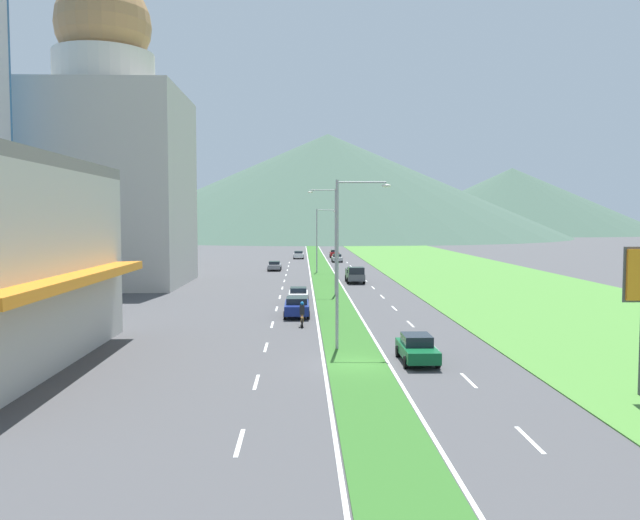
{
  "coord_description": "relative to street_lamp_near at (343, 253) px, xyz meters",
  "views": [
    {
      "loc": [
        -2.92,
        -33.64,
        7.8
      ],
      "look_at": [
        -0.86,
        38.57,
        3.09
      ],
      "focal_mm": 35.99,
      "sensor_mm": 36.0,
      "label": 1
    }
  ],
  "objects": [
    {
      "name": "lane_dash_left_11",
      "position": [
        -4.6,
        66.89,
        -5.76
      ],
      "size": [
        0.16,
        2.8,
        0.01
      ],
      "primitive_type": "cube",
      "color": "silver",
      "rests_on": "ground_plane"
    },
    {
      "name": "lane_dash_left_10",
      "position": [
        -4.6,
        58.63,
        -5.76
      ],
      "size": [
        0.16,
        2.8,
        0.01
      ],
      "primitive_type": "cube",
      "color": "silver",
      "rests_on": "ground_plane"
    },
    {
      "name": "car_1",
      "position": [
        -2.74,
        20.95,
        -5.01
      ],
      "size": [
        1.87,
        4.08,
        1.48
      ],
      "rotation": [
        0.0,
        0.0,
        1.57
      ],
      "color": "silver",
      "rests_on": "ground_plane"
    },
    {
      "name": "hill_far_left",
      "position": [
        -95.37,
        258.38,
        9.67
      ],
      "size": [
        209.68,
        209.68,
        30.88
      ],
      "primitive_type": "cone",
      "color": "#3D5647",
      "rests_on": "ground_plane"
    },
    {
      "name": "street_lamp_far",
      "position": [
        0.06,
        54.09,
        -0.5
      ],
      "size": [
        2.95,
        0.32,
        9.14
      ],
      "color": "#99999E",
      "rests_on": "ground_plane"
    },
    {
      "name": "hill_far_right",
      "position": [
        107.37,
        295.32,
        11.23
      ],
      "size": [
        148.1,
        148.1,
        34.0
      ],
      "primitive_type": "cone",
      "color": "#3D5647",
      "rests_on": "ground_plane"
    },
    {
      "name": "lane_dash_left_12",
      "position": [
        -4.6,
        75.14,
        -5.76
      ],
      "size": [
        0.16,
        2.8,
        0.01
      ],
      "primitive_type": "cube",
      "color": "silver",
      "rests_on": "ground_plane"
    },
    {
      "name": "lane_dash_left_1",
      "position": [
        -4.6,
        -15.69,
        -5.76
      ],
      "size": [
        0.16,
        2.8,
        0.01
      ],
      "primitive_type": "cube",
      "color": "silver",
      "rests_on": "ground_plane"
    },
    {
      "name": "lane_dash_right_7",
      "position": [
        5.6,
        33.85,
        -5.76
      ],
      "size": [
        0.16,
        2.8,
        0.01
      ],
      "primitive_type": "cube",
      "color": "silver",
      "rests_on": "ground_plane"
    },
    {
      "name": "midrise_colored",
      "position": [
        -32.17,
        70.07,
        6.13
      ],
      "size": [
        14.91,
        14.91,
        23.8
      ],
      "primitive_type": "cube",
      "color": "beige",
      "rests_on": "ground_plane"
    },
    {
      "name": "car_5",
      "position": [
        -3.04,
        86.27,
        -5.0
      ],
      "size": [
        2.01,
        4.36,
        1.48
      ],
      "rotation": [
        0.0,
        0.0,
        1.57
      ],
      "color": "silver",
      "rests_on": "ground_plane"
    },
    {
      "name": "grass_median",
      "position": [
        0.5,
        56.05,
        -5.74
      ],
      "size": [
        3.2,
        240.0,
        0.06
      ],
      "primitive_type": "cube",
      "color": "#2D6023",
      "rests_on": "ground_plane"
    },
    {
      "name": "car_3",
      "position": [
        3.82,
        -3.4,
        -5.02
      ],
      "size": [
        1.88,
        4.46,
        1.49
      ],
      "rotation": [
        0.0,
        0.0,
        -1.57
      ],
      "color": "#0C5128",
      "rests_on": "ground_plane"
    },
    {
      "name": "lane_dash_right_2",
      "position": [
        5.6,
        -7.44,
        -5.76
      ],
      "size": [
        0.16,
        2.8,
        0.01
      ],
      "primitive_type": "cube",
      "color": "silver",
      "rests_on": "ground_plane"
    },
    {
      "name": "car_2",
      "position": [
        -6.5,
        58.17,
        -5.04
      ],
      "size": [
        1.99,
        4.55,
        1.4
      ],
      "rotation": [
        0.0,
        0.0,
        1.57
      ],
      "color": "slate",
      "rests_on": "ground_plane"
    },
    {
      "name": "grass_verge_right",
      "position": [
        21.1,
        56.05,
        -5.74
      ],
      "size": [
        24.0,
        240.0,
        0.06
      ],
      "primitive_type": "cube",
      "color": "#477F33",
      "rests_on": "ground_plane"
    },
    {
      "name": "lane_dash_right_9",
      "position": [
        5.6,
        50.37,
        -5.76
      ],
      "size": [
        0.16,
        2.8,
        0.01
      ],
      "primitive_type": "cube",
      "color": "silver",
      "rests_on": "ground_plane"
    },
    {
      "name": "lane_dash_right_12",
      "position": [
        5.6,
        75.14,
        -5.76
      ],
      "size": [
        0.16,
        2.8,
        0.01
      ],
      "primitive_type": "cube",
      "color": "silver",
      "rests_on": "ground_plane"
    },
    {
      "name": "car_0",
      "position": [
        3.89,
        76.76,
        -5.05
      ],
      "size": [
        1.88,
        4.39,
        1.39
      ],
      "rotation": [
        0.0,
        0.0,
        -1.57
      ],
      "color": "#B2B2B7",
      "rests_on": "ground_plane"
    },
    {
      "name": "edge_line_median_right",
      "position": [
        2.25,
        56.05,
        -5.76
      ],
      "size": [
        0.16,
        240.0,
        0.01
      ],
      "primitive_type": "cube",
      "color": "silver",
      "rests_on": "ground_plane"
    },
    {
      "name": "pickup_truck_0",
      "position": [
        4.03,
        39.41,
        -4.78
      ],
      "size": [
        2.18,
        5.4,
        2.0
      ],
      "rotation": [
        0.0,
        0.0,
        -1.57
      ],
      "color": "#515459",
      "rests_on": "ground_plane"
    },
    {
      "name": "lane_dash_right_5",
      "position": [
        5.6,
        17.34,
        -5.76
      ],
      "size": [
        0.16,
        2.8,
        0.01
      ],
      "primitive_type": "cube",
      "color": "silver",
      "rests_on": "ground_plane"
    },
    {
      "name": "street_lamp_mid",
      "position": [
        0.73,
        27.06,
        0.34
      ],
      "size": [
        2.89,
        0.29,
        10.79
      ],
      "color": "#99999E",
      "rests_on": "ground_plane"
    },
    {
      "name": "lane_dash_left_9",
      "position": [
        -4.6,
        50.37,
        -5.76
      ],
      "size": [
        0.16,
        2.8,
        0.01
      ],
      "primitive_type": "cube",
      "color": "silver",
      "rests_on": "ground_plane"
    },
    {
      "name": "car_6",
      "position": [
        -2.82,
        13.06,
        -4.98
      ],
      "size": [
        2.03,
        4.76,
        1.54
      ],
      "rotation": [
        0.0,
        0.0,
        1.57
      ],
      "color": "navy",
      "rests_on": "ground_plane"
    },
    {
      "name": "lane_dash_left_3",
      "position": [
        -4.6,
        0.82,
        -5.76
      ],
      "size": [
        0.16,
        2.8,
        0.01
      ],
      "primitive_type": "cube",
      "color": "silver",
      "rests_on": "ground_plane"
    },
    {
      "name": "lane_dash_right_3",
      "position": [
        5.6,
        0.82,
        -5.76
      ],
      "size": [
        0.16,
        2.8,
        0.01
      ],
      "primitive_type": "cube",
      "color": "silver",
      "rests_on": "ground_plane"
    },
    {
      "name": "edge_line_median_left",
      "position": [
        -1.25,
        56.05,
        -5.76
      ],
      "size": [
        0.16,
        240.0,
        0.01
      ],
      "primitive_type": "cube",
      "color": "silver",
      "rests_on": "ground_plane"
    },
    {
      "name": "lane_dash_left_4",
      "position": [
        -4.6,
        9.08,
        -5.76
      ],
      "size": [
        0.16,
        2.8,
        0.01
      ],
      "primitive_type": "cube",
      "color": "silver",
      "rests_on": "ground_plane"
    },
    {
      "name": "lane_dash_left_2",
      "position": [
        -4.6,
        -7.44,
        -5.76
      ],
      "size": [
        0.16,
        2.8,
        0.01
      ],
      "primitive_type": "cube",
      "color": "silver",
      "rests_on": "ground_plane"
    },
    {
      "name": "ground_plane",
      "position": [
        0.5,
        -3.95,
        -5.77
      ],
      "size": [
        600.0,
        600.0,
        0.0
      ],
      "primitive_type": "plane",
      "color": "#424244"
    },
    {
      "name": "lane_dash_right_4",
      "position": [
        5.6,
        9.08,
        -5.76
      ],
      "size": [
        0.16,
        2.8,
        0.01
      ],
      "primitive_type": "cube",
      "color": "silver",
      "rests_on": "ground_plane"
    },
    {
      "name": "lane_dash_right_6",
      "position": [
        5.6,
        25.6,
        -5.76
      ],
      "size": [
        0.16,
        2.8,
        0.01
      ],
      "primitive_type": "cube",
      "color": "silver",
      "rests_on": "ground_plane"
    },
    {
      "name": "motorcycle_rider",
      "position": [
        -2.41,
        8.38,
        -5.02
      ],
      "size": [
        0.36,
        2.0,
        1.8
      ],
      "rotation": [
        0.0,
        0.0,
        1.57
      ],
      "color": "black",
      "rests_on": "ground_plane"
    },
    {
      "name": "lane_dash_right_1",
      "position": [
        5.6,
        -15.69,
        -5.76
      ],
      "size": [
        0.16,
        2.8,
        0.01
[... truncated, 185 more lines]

